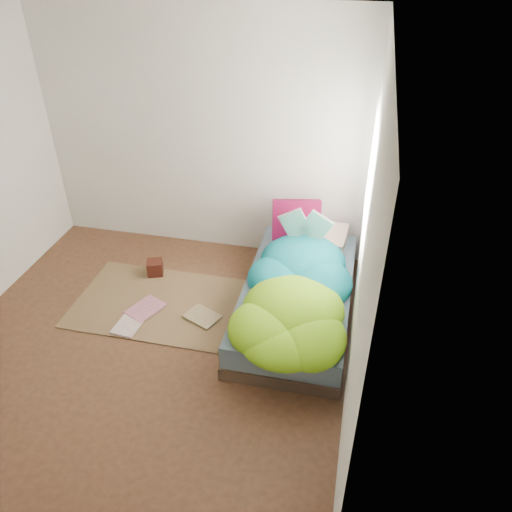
{
  "coord_description": "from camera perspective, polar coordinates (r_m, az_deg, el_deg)",
  "views": [
    {
      "loc": [
        1.64,
        -2.99,
        3.16
      ],
      "look_at": [
        0.81,
        0.75,
        0.57
      ],
      "focal_mm": 35.0,
      "sensor_mm": 36.0,
      "label": 1
    }
  ],
  "objects": [
    {
      "name": "floor_book_c",
      "position": [
        4.75,
        -7.08,
        -7.64
      ],
      "size": [
        0.39,
        0.34,
        0.02
      ],
      "primitive_type": "imported",
      "rotation": [
        0.0,
        0.0,
        1.14
      ],
      "color": "tan",
      "rests_on": "rug"
    },
    {
      "name": "rug",
      "position": [
        5.07,
        -11.19,
        -5.25
      ],
      "size": [
        1.6,
        1.1,
        0.01
      ],
      "primitive_type": "cube",
      "color": "brown",
      "rests_on": "ground"
    },
    {
      "name": "bed",
      "position": [
        4.79,
        4.74,
        -4.83
      ],
      "size": [
        1.0,
        2.0,
        0.34
      ],
      "color": "#39281F",
      "rests_on": "ground"
    },
    {
      "name": "ground",
      "position": [
        4.65,
        -12.0,
        -9.74
      ],
      "size": [
        3.5,
        3.5,
        0.0
      ],
      "primitive_type": "cube",
      "color": "#452C1A",
      "rests_on": "ground"
    },
    {
      "name": "duvet",
      "position": [
        4.4,
        4.52,
        -3.12
      ],
      "size": [
        0.96,
        1.84,
        0.34
      ],
      "primitive_type": null,
      "color": "#08797D",
      "rests_on": "bed"
    },
    {
      "name": "room_walls",
      "position": [
        3.74,
        -14.71,
        8.65
      ],
      "size": [
        3.54,
        3.54,
        2.62
      ],
      "color": "silver",
      "rests_on": "ground"
    },
    {
      "name": "floor_book_b",
      "position": [
        5.06,
        -13.53,
        -5.36
      ],
      "size": [
        0.37,
        0.42,
        0.03
      ],
      "primitive_type": "imported",
      "rotation": [
        0.0,
        0.0,
        -0.42
      ],
      "color": "#D2798A",
      "rests_on": "rug"
    },
    {
      "name": "open_book",
      "position": [
        4.8,
        5.74,
        4.5
      ],
      "size": [
        0.43,
        0.11,
        0.26
      ],
      "primitive_type": null,
      "rotation": [
        0.0,
        0.0,
        -0.04
      ],
      "color": "green",
      "rests_on": "duvet"
    },
    {
      "name": "wooden_box",
      "position": [
        5.42,
        -11.47,
        -1.3
      ],
      "size": [
        0.2,
        0.2,
        0.16
      ],
      "primitive_type": "cube",
      "rotation": [
        0.0,
        0.0,
        0.35
      ],
      "color": "#3C1B0D",
      "rests_on": "rug"
    },
    {
      "name": "pillow_floral",
      "position": [
        5.29,
        6.98,
        2.36
      ],
      "size": [
        0.64,
        0.43,
        0.14
      ],
      "primitive_type": "cube",
      "rotation": [
        0.0,
        0.0,
        -0.09
      ],
      "color": "beige",
      "rests_on": "bed"
    },
    {
      "name": "floor_book_a",
      "position": [
        4.9,
        -15.49,
        -7.3
      ],
      "size": [
        0.26,
        0.33,
        0.02
      ],
      "primitive_type": "imported",
      "rotation": [
        0.0,
        0.0,
        -0.09
      ],
      "color": "silver",
      "rests_on": "rug"
    },
    {
      "name": "pillow_magenta",
      "position": [
        5.12,
        4.62,
        3.7
      ],
      "size": [
        0.51,
        0.24,
        0.49
      ],
      "primitive_type": "cube",
      "rotation": [
        0.0,
        0.0,
        0.2
      ],
      "color": "#54052F",
      "rests_on": "bed"
    }
  ]
}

